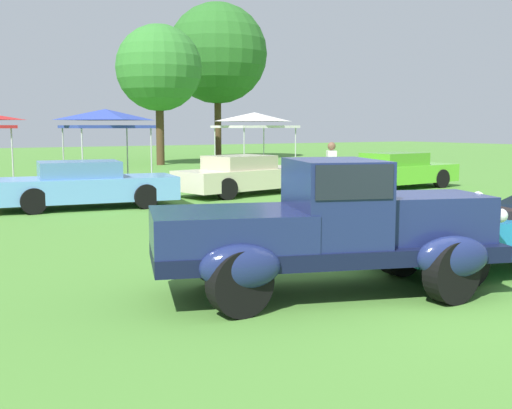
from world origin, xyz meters
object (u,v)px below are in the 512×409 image
(feature_pickup_truck, at_px, (328,226))
(show_car_cream, at_px, (243,175))
(show_car_lime, at_px, (397,171))
(spectator_between_cars, at_px, (331,171))
(canopy_tent_right_field, at_px, (255,119))
(show_car_skyblue, at_px, (86,185))
(canopy_tent_center_field, at_px, (105,117))

(feature_pickup_truck, distance_m, show_car_cream, 11.71)
(feature_pickup_truck, bearing_deg, show_car_lime, 42.45)
(feature_pickup_truck, distance_m, show_car_lime, 14.21)
(spectator_between_cars, bearing_deg, show_car_cream, 103.55)
(show_car_lime, height_order, canopy_tent_right_field, canopy_tent_right_field)
(show_car_cream, xyz_separation_m, show_car_lime, (5.52, -1.02, 0.00))
(show_car_lime, bearing_deg, show_car_skyblue, 178.04)
(canopy_tent_center_field, bearing_deg, feature_pickup_truck, -98.00)
(show_car_cream, bearing_deg, canopy_tent_right_field, 56.13)
(feature_pickup_truck, height_order, show_car_skyblue, feature_pickup_truck)
(canopy_tent_right_field, bearing_deg, show_car_skyblue, -142.98)
(feature_pickup_truck, relative_size, canopy_tent_center_field, 1.67)
(show_car_skyblue, height_order, spectator_between_cars, spectator_between_cars)
(show_car_cream, distance_m, spectator_between_cars, 3.46)
(canopy_tent_center_field, relative_size, canopy_tent_right_field, 0.96)
(spectator_between_cars, distance_m, canopy_tent_right_field, 10.58)
(show_car_lime, distance_m, canopy_tent_right_field, 7.82)
(spectator_between_cars, xyz_separation_m, canopy_tent_center_field, (-3.63, 7.98, 1.51))
(feature_pickup_truck, relative_size, spectator_between_cars, 2.68)
(show_car_skyblue, height_order, canopy_tent_right_field, canopy_tent_right_field)
(spectator_between_cars, xyz_separation_m, canopy_tent_right_field, (3.56, 9.85, 1.51))
(show_car_lime, height_order, spectator_between_cars, spectator_between_cars)
(show_car_skyblue, distance_m, spectator_between_cars, 6.52)
(feature_pickup_truck, xyz_separation_m, canopy_tent_center_field, (2.14, 15.24, 1.56))
(show_car_skyblue, xyz_separation_m, spectator_between_cars, (5.93, -2.70, 0.31))
(spectator_between_cars, height_order, canopy_tent_right_field, canopy_tent_right_field)
(spectator_between_cars, bearing_deg, feature_pickup_truck, -128.49)
(show_car_lime, xyz_separation_m, canopy_tent_center_field, (-8.34, 5.65, 1.82))
(show_car_cream, distance_m, canopy_tent_right_field, 8.04)
(feature_pickup_truck, distance_m, canopy_tent_right_field, 19.55)
(show_car_skyblue, distance_m, show_car_lime, 10.65)
(show_car_skyblue, relative_size, canopy_tent_center_field, 1.75)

